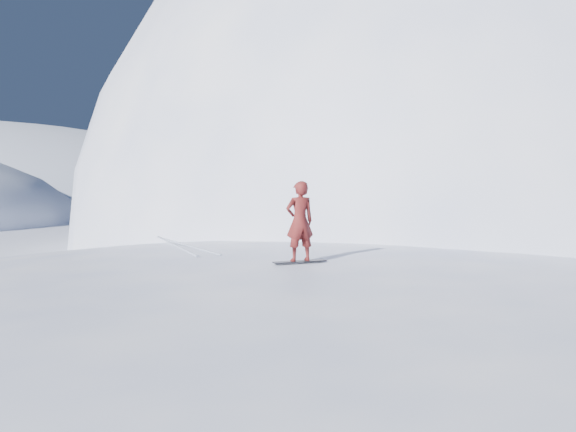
# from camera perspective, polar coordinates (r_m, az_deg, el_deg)

# --- Properties ---
(ground) EXTENTS (400.00, 400.00, 0.00)m
(ground) POSITION_cam_1_polar(r_m,az_deg,el_deg) (12.79, 1.25, -16.28)
(ground) COLOR white
(ground) RESTS_ON ground
(near_ridge) EXTENTS (36.00, 28.00, 4.80)m
(near_ridge) POSITION_cam_1_polar(r_m,az_deg,el_deg) (15.81, 1.28, -12.47)
(near_ridge) COLOR white
(near_ridge) RESTS_ON ground
(summit_peak) EXTENTS (60.00, 56.00, 56.00)m
(summit_peak) POSITION_cam_1_polar(r_m,az_deg,el_deg) (45.67, 17.46, -2.36)
(summit_peak) COLOR white
(summit_peak) RESTS_ON ground
(peak_shoulder) EXTENTS (28.00, 24.00, 18.00)m
(peak_shoulder) POSITION_cam_1_polar(r_m,az_deg,el_deg) (34.61, 6.61, -3.96)
(peak_shoulder) COLOR white
(peak_shoulder) RESTS_ON ground
(wind_bumps) EXTENTS (16.00, 14.40, 1.00)m
(wind_bumps) POSITION_cam_1_polar(r_m,az_deg,el_deg) (14.59, -3.59, -13.82)
(wind_bumps) COLOR white
(wind_bumps) RESTS_ON ground
(snowboard) EXTENTS (1.40, 0.35, 0.02)m
(snowboard) POSITION_cam_1_polar(r_m,az_deg,el_deg) (12.90, 1.30, -5.06)
(snowboard) COLOR black
(snowboard) RESTS_ON near_ridge
(snowboarder) EXTENTS (0.76, 0.53, 2.00)m
(snowboarder) POSITION_cam_1_polar(r_m,az_deg,el_deg) (12.80, 1.31, -0.58)
(snowboarder) COLOR maroon
(snowboarder) RESTS_ON snowboard
(board_tracks) EXTENTS (1.48, 5.96, 0.04)m
(board_tracks) POSITION_cam_1_polar(r_m,az_deg,el_deg) (17.10, -11.97, -3.09)
(board_tracks) COLOR silver
(board_tracks) RESTS_ON ground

